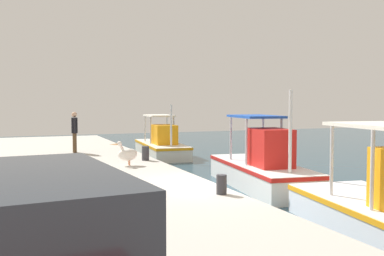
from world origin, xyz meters
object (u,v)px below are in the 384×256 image
Objects in this scene: mooring_bollard_nearest at (145,153)px; pelican at (128,153)px; fisherman_standing at (74,130)px; fishing_boat_nearest at (162,146)px; mooring_bollard_second at (222,184)px; fishing_boat_second at (262,168)px.

pelican is at bearing -40.98° from mooring_bollard_nearest.
fisherman_standing is (-4.55, -1.16, 0.54)m from pelican.
fisherman_standing reaches higher than pelican.
fishing_boat_nearest reaches higher than mooring_bollard_second.
fishing_boat_second is 4.53m from pelican.
fishing_boat_second is 4.21m from mooring_bollard_nearest.
fishing_boat_nearest is 3.40× the size of fisherman_standing.
fisherman_standing is at bearing -138.12° from fishing_boat_second.
pelican reaches higher than mooring_bollard_second.
fishing_boat_second reaches higher than mooring_bollard_second.
fishing_boat_second is 8.17m from fisherman_standing.
mooring_bollard_nearest is at bearing 30.34° from fisherman_standing.
pelican is 0.56× the size of fisherman_standing.
mooring_bollard_second is (5.29, 0.90, -0.18)m from pelican.
pelican is at bearing -170.34° from mooring_bollard_second.
mooring_bollard_second is at bearing 9.66° from pelican.
fisherman_standing is at bearing -165.73° from pelican.
fishing_boat_second is at bearing 53.10° from mooring_bollard_nearest.
fisherman_standing is at bearing -54.32° from fishing_boat_nearest.
fishing_boat_nearest reaches higher than pelican.
fisherman_standing is (-6.03, -5.41, 1.06)m from fishing_boat_second.
fishing_boat_second is 6.11× the size of pelican.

